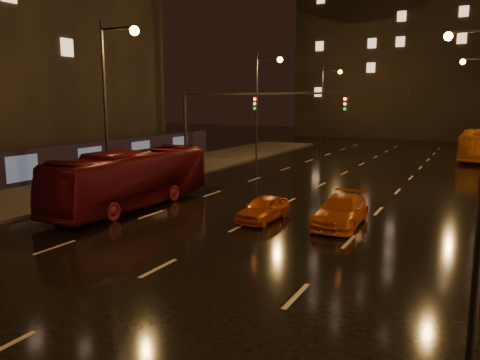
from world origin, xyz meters
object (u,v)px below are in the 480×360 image
object	(u,v)px
bus_red	(132,179)
taxi_far	(341,211)
taxi_near	(263,208)
bus_curb	(476,145)
pedestrian_b	(57,185)

from	to	relation	value
bus_red	taxi_far	size ratio (longest dim) A/B	2.36
bus_red	taxi_far	bearing A→B (deg)	6.30
taxi_near	bus_curb	bearing A→B (deg)	78.26
taxi_near	pedestrian_b	xyz separation A→B (m)	(-11.50, -2.03, 0.51)
bus_red	bus_curb	distance (m)	35.18
bus_red	taxi_near	bearing A→B (deg)	2.99
bus_curb	taxi_near	bearing A→B (deg)	-103.14
taxi_far	pedestrian_b	bearing A→B (deg)	-170.80
bus_curb	pedestrian_b	bearing A→B (deg)	-119.05
bus_curb	taxi_near	xyz separation A→B (m)	(-8.50, -30.83, -0.84)
bus_red	pedestrian_b	xyz separation A→B (m)	(-4.00, -1.53, -0.43)
taxi_near	pedestrian_b	world-z (taller)	pedestrian_b
pedestrian_b	taxi_near	bearing A→B (deg)	-57.37
bus_curb	bus_red	bearing A→B (deg)	-114.78
bus_curb	taxi_far	distance (m)	30.38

